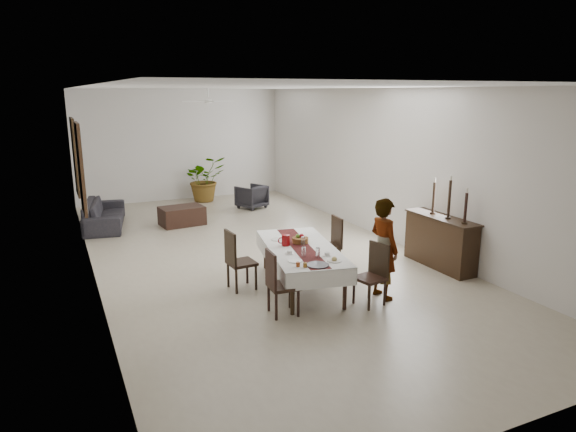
{
  "coord_description": "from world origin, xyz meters",
  "views": [
    {
      "loc": [
        -3.49,
        -8.97,
        3.12
      ],
      "look_at": [
        0.1,
        -1.24,
        1.05
      ],
      "focal_mm": 32.0,
      "sensor_mm": 36.0,
      "label": 1
    }
  ],
  "objects_px": {
    "dining_table_top": "(301,249)",
    "sideboard_body": "(440,243)",
    "red_pitcher": "(286,240)",
    "woman": "(384,249)",
    "sofa": "(104,214)"
  },
  "relations": [
    {
      "from": "dining_table_top",
      "to": "woman",
      "type": "bearing_deg",
      "value": -32.6
    },
    {
      "from": "dining_table_top",
      "to": "sideboard_body",
      "type": "height_order",
      "value": "sideboard_body"
    },
    {
      "from": "woman",
      "to": "sideboard_body",
      "type": "height_order",
      "value": "woman"
    },
    {
      "from": "dining_table_top",
      "to": "woman",
      "type": "xyz_separation_m",
      "value": [
        0.95,
        -0.92,
        0.14
      ]
    },
    {
      "from": "dining_table_top",
      "to": "red_pitcher",
      "type": "distance_m",
      "value": 0.29
    },
    {
      "from": "dining_table_top",
      "to": "woman",
      "type": "height_order",
      "value": "woman"
    },
    {
      "from": "red_pitcher",
      "to": "woman",
      "type": "distance_m",
      "value": 1.59
    },
    {
      "from": "dining_table_top",
      "to": "woman",
      "type": "relative_size",
      "value": 1.36
    },
    {
      "from": "red_pitcher",
      "to": "sofa",
      "type": "xyz_separation_m",
      "value": [
        -2.32,
        5.24,
        -0.46
      ]
    },
    {
      "from": "red_pitcher",
      "to": "sofa",
      "type": "height_order",
      "value": "red_pitcher"
    },
    {
      "from": "dining_table_top",
      "to": "sideboard_body",
      "type": "relative_size",
      "value": 1.42
    },
    {
      "from": "woman",
      "to": "sofa",
      "type": "height_order",
      "value": "woman"
    },
    {
      "from": "woman",
      "to": "sideboard_body",
      "type": "distance_m",
      "value": 1.98
    },
    {
      "from": "dining_table_top",
      "to": "sofa",
      "type": "bearing_deg",
      "value": 126.39
    },
    {
      "from": "woman",
      "to": "sofa",
      "type": "xyz_separation_m",
      "value": [
        -3.46,
        6.34,
        -0.48
      ]
    }
  ]
}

